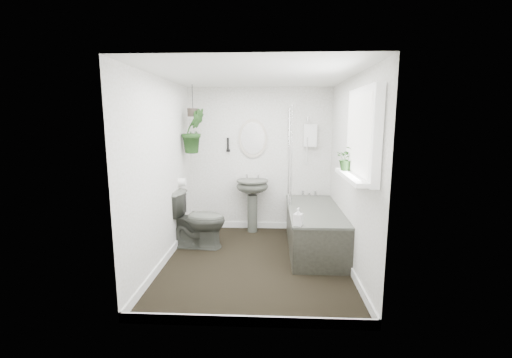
{
  "coord_description": "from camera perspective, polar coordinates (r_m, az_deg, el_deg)",
  "views": [
    {
      "loc": [
        0.21,
        -4.13,
        1.79
      ],
      "look_at": [
        0.0,
        0.15,
        1.05
      ],
      "focal_mm": 24.0,
      "sensor_mm": 36.0,
      "label": 1
    }
  ],
  "objects": [
    {
      "name": "bathtub",
      "position": [
        4.9,
        9.68,
        -8.16
      ],
      "size": [
        0.72,
        1.72,
        0.58
      ],
      "primitive_type": null,
      "color": "#43463E",
      "rests_on": "floor"
    },
    {
      "name": "window_recess",
      "position": [
        3.54,
        17.35,
        7.09
      ],
      "size": [
        0.08,
        1.0,
        0.9
      ],
      "primitive_type": "cube",
      "color": "white",
      "rests_on": "wall_right"
    },
    {
      "name": "wall_back",
      "position": [
        5.58,
        0.62,
        3.23
      ],
      "size": [
        2.3,
        0.02,
        2.3
      ],
      "primitive_type": "cube",
      "color": "white",
      "rests_on": "ground"
    },
    {
      "name": "floor",
      "position": [
        4.51,
        -0.09,
        -13.73
      ],
      "size": [
        2.3,
        2.8,
        0.02
      ],
      "primitive_type": "cube",
      "color": "black",
      "rests_on": "ground"
    },
    {
      "name": "soap_bottle",
      "position": [
        4.02,
        7.03,
        -6.25
      ],
      "size": [
        0.12,
        0.12,
        0.21
      ],
      "primitive_type": "imported",
      "rotation": [
        0.0,
        0.0,
        -0.37
      ],
      "color": "black",
      "rests_on": "bathtub"
    },
    {
      "name": "window_blinds",
      "position": [
        3.53,
        16.64,
        7.11
      ],
      "size": [
        0.01,
        0.86,
        0.76
      ],
      "primitive_type": "cube",
      "color": "white",
      "rests_on": "wall_right"
    },
    {
      "name": "wall_right",
      "position": [
        4.28,
        15.6,
        0.85
      ],
      "size": [
        0.02,
        2.8,
        2.3
      ],
      "primitive_type": "cube",
      "color": "white",
      "rests_on": "ground"
    },
    {
      "name": "skirting",
      "position": [
        4.48,
        -0.09,
        -13.03
      ],
      "size": [
        2.3,
        2.8,
        0.1
      ],
      "primitive_type": "cube",
      "color": "white",
      "rests_on": "floor"
    },
    {
      "name": "shower_box",
      "position": [
        5.5,
        9.02,
        7.2
      ],
      "size": [
        0.2,
        0.1,
        0.35
      ],
      "primitive_type": "cube",
      "color": "white",
      "rests_on": "wall_back"
    },
    {
      "name": "wall_left",
      "position": [
        4.39,
        -15.39,
        1.07
      ],
      "size": [
        0.02,
        2.8,
        2.3
      ],
      "primitive_type": "cube",
      "color": "white",
      "rests_on": "ground"
    },
    {
      "name": "hanging_plant",
      "position": [
        5.21,
        -10.38,
        7.89
      ],
      "size": [
        0.46,
        0.45,
        0.66
      ],
      "primitive_type": "imported",
      "rotation": [
        0.0,
        0.0,
        0.65
      ],
      "color": "black",
      "rests_on": "ceiling"
    },
    {
      "name": "pedestal_sink",
      "position": [
        5.51,
        -0.61,
        -4.48
      ],
      "size": [
        0.53,
        0.45,
        0.86
      ],
      "primitive_type": null,
      "rotation": [
        0.0,
        0.0,
        0.05
      ],
      "color": "#43463E",
      "rests_on": "floor"
    },
    {
      "name": "sill_plant",
      "position": [
        3.84,
        14.99,
        3.35
      ],
      "size": [
        0.26,
        0.24,
        0.26
      ],
      "primitive_type": "imported",
      "rotation": [
        0.0,
        0.0,
        -0.14
      ],
      "color": "black",
      "rests_on": "window_sill"
    },
    {
      "name": "ceiling",
      "position": [
        4.16,
        -0.1,
        16.98
      ],
      "size": [
        2.3,
        2.8,
        0.02
      ],
      "primitive_type": "cube",
      "color": "white",
      "rests_on": "ground"
    },
    {
      "name": "wall_front",
      "position": [
        2.8,
        -1.54,
        -3.45
      ],
      "size": [
        2.3,
        0.02,
        2.3
      ],
      "primitive_type": "cube",
      "color": "white",
      "rests_on": "ground"
    },
    {
      "name": "toilet_roll_holder",
      "position": [
        5.08,
        -12.19,
        -0.5
      ],
      "size": [
        0.11,
        0.11,
        0.11
      ],
      "primitive_type": "cylinder",
      "rotation": [
        0.0,
        1.57,
        0.0
      ],
      "color": "white",
      "rests_on": "wall_left"
    },
    {
      "name": "window_sill",
      "position": [
        3.57,
        15.92,
        0.38
      ],
      "size": [
        0.18,
        1.0,
        0.04
      ],
      "primitive_type": "cube",
      "color": "white",
      "rests_on": "wall_right"
    },
    {
      "name": "hanging_pot",
      "position": [
        5.21,
        -10.47,
        10.84
      ],
      "size": [
        0.16,
        0.16,
        0.12
      ],
      "primitive_type": "cylinder",
      "color": "#372E26",
      "rests_on": "ceiling"
    },
    {
      "name": "oval_mirror",
      "position": [
        5.51,
        -0.53,
        6.8
      ],
      "size": [
        0.46,
        0.03,
        0.62
      ],
      "primitive_type": "ellipsoid",
      "color": "#BEB3A2",
      "rests_on": "wall_back"
    },
    {
      "name": "toilet",
      "position": [
        4.95,
        -9.75,
        -6.59
      ],
      "size": [
        0.83,
        0.53,
        0.81
      ],
      "primitive_type": "imported",
      "rotation": [
        0.0,
        0.0,
        1.48
      ],
      "color": "#43463E",
      "rests_on": "floor"
    },
    {
      "name": "bath_screen",
      "position": [
        5.15,
        5.7,
        4.08
      ],
      "size": [
        0.04,
        0.72,
        1.4
      ],
      "primitive_type": null,
      "color": "silver",
      "rests_on": "bathtub"
    },
    {
      "name": "wall_sconce",
      "position": [
        5.55,
        -4.69,
        5.75
      ],
      "size": [
        0.04,
        0.04,
        0.22
      ],
      "primitive_type": "cylinder",
      "color": "black",
      "rests_on": "wall_back"
    }
  ]
}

